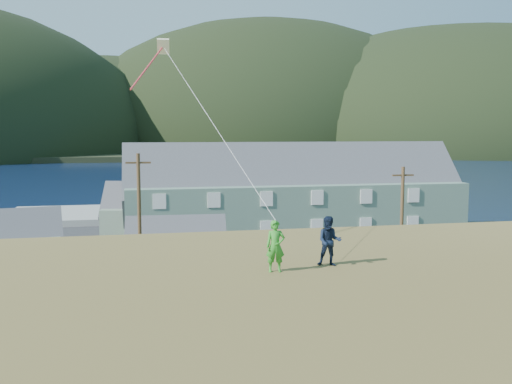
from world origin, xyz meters
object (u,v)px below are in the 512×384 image
shed_white (176,252)px  kite_flyer_navy (329,241)px  shed_palegreen_near (7,244)px  kite_flyer_green (275,246)px  wharf (112,214)px  lodge (294,194)px  shed_palegreen_far (156,212)px

shed_white → kite_flyer_navy: size_ratio=5.01×
shed_palegreen_near → kite_flyer_green: kite_flyer_green is taller
kite_flyer_green → kite_flyer_navy: 1.84m
wharf → shed_white: (6.38, -33.38, 1.85)m
kite_flyer_green → shed_white: bearing=99.1°
shed_palegreen_near → kite_flyer_green: bearing=-75.5°
lodge → kite_flyer_navy: 41.94m
shed_palegreen_near → shed_palegreen_far: size_ratio=0.78×
wharf → shed_palegreen_far: shed_palegreen_far is taller
shed_palegreen_near → kite_flyer_green: 35.18m
lodge → shed_palegreen_far: lodge is taller
kite_flyer_green → kite_flyer_navy: kite_flyer_navy is taller
wharf → kite_flyer_navy: kite_flyer_navy is taller
shed_palegreen_far → wharf: bearing=119.8°
lodge → kite_flyer_navy: lodge is taller
lodge → kite_flyer_navy: bearing=-103.8°
shed_palegreen_far → shed_white: bearing=-75.7°
shed_white → shed_palegreen_far: 17.87m
wharf → kite_flyer_green: (7.81, -59.57, 7.52)m
shed_white → shed_palegreen_far: shed_palegreen_far is taller
shed_white → shed_palegreen_near: bearing=160.7°
shed_palegreen_far → kite_flyer_navy: size_ratio=7.63×
wharf → shed_palegreen_near: size_ratio=2.82×
wharf → shed_palegreen_near: 28.87m
shed_palegreen_near → shed_white: 14.13m
shed_palegreen_near → kite_flyer_navy: kite_flyer_navy is taller
shed_palegreen_far → kite_flyer_navy: kite_flyer_navy is taller
lodge → shed_palegreen_far: (-14.15, 2.99, -1.91)m
lodge → shed_palegreen_near: (-26.16, -9.50, -2.38)m
wharf → shed_palegreen_near: bearing=-103.4°
wharf → kite_flyer_green: size_ratio=16.94×
shed_palegreen_far → kite_flyer_green: bearing=-75.9°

